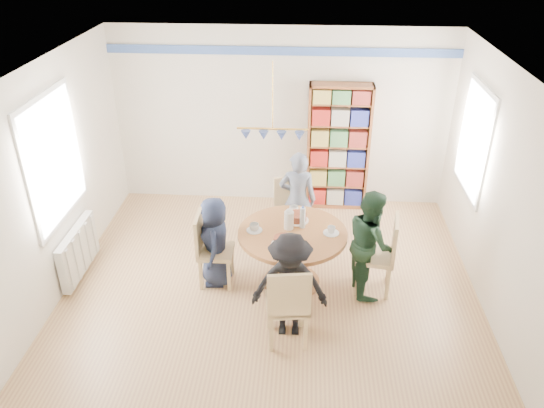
# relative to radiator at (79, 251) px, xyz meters

# --- Properties ---
(ground) EXTENTS (5.00, 5.00, 0.00)m
(ground) POSITION_rel_radiator_xyz_m (2.42, -0.30, -0.35)
(ground) COLOR tan
(room_shell) EXTENTS (5.00, 5.00, 5.00)m
(room_shell) POSITION_rel_radiator_xyz_m (2.16, 0.57, 1.30)
(room_shell) COLOR white
(room_shell) RESTS_ON ground
(radiator) EXTENTS (0.12, 1.00, 0.60)m
(radiator) POSITION_rel_radiator_xyz_m (0.00, 0.00, 0.00)
(radiator) COLOR silver
(radiator) RESTS_ON ground
(dining_table) EXTENTS (1.30, 1.30, 0.75)m
(dining_table) POSITION_rel_radiator_xyz_m (2.67, -0.02, 0.21)
(dining_table) COLOR #985D31
(dining_table) RESTS_ON ground
(chair_left) EXTENTS (0.42, 0.42, 0.95)m
(chair_left) POSITION_rel_radiator_xyz_m (1.66, -0.05, 0.17)
(chair_left) COLOR #D3B782
(chair_left) RESTS_ON ground
(chair_right) EXTENTS (0.50, 0.50, 1.00)m
(chair_right) POSITION_rel_radiator_xyz_m (3.74, -0.07, 0.20)
(chair_right) COLOR #D3B782
(chair_right) RESTS_ON ground
(chair_far) EXTENTS (0.51, 0.51, 0.93)m
(chair_far) POSITION_rel_radiator_xyz_m (2.61, 0.97, 0.16)
(chair_far) COLOR #D3B782
(chair_far) RESTS_ON ground
(chair_near) EXTENTS (0.49, 0.49, 1.00)m
(chair_near) POSITION_rel_radiator_xyz_m (2.66, -1.08, 0.20)
(chair_near) COLOR #D3B782
(chair_near) RESTS_ON ground
(person_left) EXTENTS (0.43, 0.61, 1.16)m
(person_left) POSITION_rel_radiator_xyz_m (1.74, -0.04, 0.23)
(person_left) COLOR #181F35
(person_left) RESTS_ON ground
(person_right) EXTENTS (0.61, 0.72, 1.34)m
(person_right) POSITION_rel_radiator_xyz_m (3.58, -0.07, 0.32)
(person_right) COLOR #193321
(person_right) RESTS_ON ground
(person_far) EXTENTS (0.51, 0.35, 1.37)m
(person_far) POSITION_rel_radiator_xyz_m (2.71, 0.90, 0.34)
(person_far) COLOR gray
(person_far) RESTS_ON ground
(person_near) EXTENTS (0.81, 0.47, 1.24)m
(person_near) POSITION_rel_radiator_xyz_m (2.67, -0.89, 0.27)
(person_near) COLOR black
(person_near) RESTS_ON ground
(bookshelf) EXTENTS (0.92, 0.28, 1.94)m
(bookshelf) POSITION_rel_radiator_xyz_m (3.28, 2.04, 0.60)
(bookshelf) COLOR brown
(bookshelf) RESTS_ON ground
(tableware) EXTENTS (1.09, 1.09, 0.29)m
(tableware) POSITION_rel_radiator_xyz_m (2.64, 0.00, 0.46)
(tableware) COLOR white
(tableware) RESTS_ON dining_table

